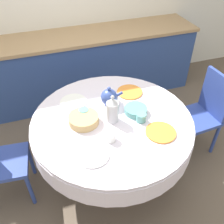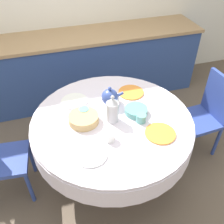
{
  "view_description": "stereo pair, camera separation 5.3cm",
  "coord_description": "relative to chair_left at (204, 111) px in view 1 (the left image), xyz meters",
  "views": [
    {
      "loc": [
        -0.52,
        -1.54,
        2.19
      ],
      "look_at": [
        0.0,
        0.0,
        0.83
      ],
      "focal_mm": 40.0,
      "sensor_mm": 36.0,
      "label": 1
    },
    {
      "loc": [
        -0.47,
        -1.55,
        2.19
      ],
      "look_at": [
        0.0,
        0.0,
        0.83
      ],
      "focal_mm": 40.0,
      "sensor_mm": 36.0,
      "label": 2
    }
  ],
  "objects": [
    {
      "name": "ground_plane",
      "position": [
        -1.05,
        -0.07,
        -0.51
      ],
      "size": [
        12.0,
        12.0,
        0.0
      ],
      "primitive_type": "plane",
      "color": "brown"
    },
    {
      "name": "kitchen_counter",
      "position": [
        -1.05,
        1.39,
        -0.05
      ],
      "size": [
        3.24,
        0.64,
        0.92
      ],
      "color": "#2D4784",
      "rests_on": "ground_plane"
    },
    {
      "name": "dining_table",
      "position": [
        -1.05,
        -0.07,
        0.12
      ],
      "size": [
        1.42,
        1.42,
        0.75
      ],
      "color": "brown",
      "rests_on": "ground_plane"
    },
    {
      "name": "chair_left",
      "position": [
        0.0,
        0.0,
        0.0
      ],
      "size": [
        0.43,
        0.43,
        0.92
      ],
      "rotation": [
        0.0,
        0.0,
        -4.64
      ],
      "color": "#2D428E",
      "rests_on": "ground_plane"
    },
    {
      "name": "plate_near_left",
      "position": [
        -1.32,
        -0.41,
        0.25
      ],
      "size": [
        0.25,
        0.25,
        0.01
      ],
      "primitive_type": "cylinder",
      "color": "white",
      "rests_on": "dining_table"
    },
    {
      "name": "cup_near_left",
      "position": [
        -1.14,
        -0.3,
        0.28
      ],
      "size": [
        0.09,
        0.09,
        0.08
      ],
      "primitive_type": "cylinder",
      "color": "white",
      "rests_on": "dining_table"
    },
    {
      "name": "plate_near_right",
      "position": [
        -0.73,
        -0.36,
        0.25
      ],
      "size": [
        0.25,
        0.25,
        0.01
      ],
      "primitive_type": "cylinder",
      "color": "orange",
      "rests_on": "dining_table"
    },
    {
      "name": "cup_near_right",
      "position": [
        -0.82,
        -0.17,
        0.28
      ],
      "size": [
        0.09,
        0.09,
        0.08
      ],
      "primitive_type": "cylinder",
      "color": "#5BA39E",
      "rests_on": "dining_table"
    },
    {
      "name": "plate_far_left",
      "position": [
        -1.32,
        0.27,
        0.25
      ],
      "size": [
        0.25,
        0.25,
        0.01
      ],
      "primitive_type": "cylinder",
      "color": "white",
      "rests_on": "dining_table"
    },
    {
      "name": "cup_far_left",
      "position": [
        -1.27,
        0.04,
        0.28
      ],
      "size": [
        0.09,
        0.09,
        0.08
      ],
      "primitive_type": "cylinder",
      "color": "#5BA39E",
      "rests_on": "dining_table"
    },
    {
      "name": "plate_far_right",
      "position": [
        -0.76,
        0.25,
        0.25
      ],
      "size": [
        0.25,
        0.25,
        0.01
      ],
      "primitive_type": "cylinder",
      "color": "orange",
      "rests_on": "dining_table"
    },
    {
      "name": "cup_far_right",
      "position": [
        -0.95,
        0.16,
        0.28
      ],
      "size": [
        0.09,
        0.09,
        0.08
      ],
      "primitive_type": "cylinder",
      "color": "white",
      "rests_on": "dining_table"
    },
    {
      "name": "coffee_carafe",
      "position": [
        -1.05,
        -0.08,
        0.35
      ],
      "size": [
        0.11,
        0.11,
        0.26
      ],
      "color": "#B2B2B7",
      "rests_on": "dining_table"
    },
    {
      "name": "teapot",
      "position": [
        -1.01,
        0.13,
        0.33
      ],
      "size": [
        0.21,
        0.15,
        0.2
      ],
      "color": "#33478E",
      "rests_on": "dining_table"
    },
    {
      "name": "bread_basket",
      "position": [
        -1.29,
        -0.04,
        0.28
      ],
      "size": [
        0.26,
        0.26,
        0.07
      ],
      "primitive_type": "cylinder",
      "color": "tan",
      "rests_on": "dining_table"
    },
    {
      "name": "fruit_bowl",
      "position": [
        -0.82,
        -0.05,
        0.27
      ],
      "size": [
        0.2,
        0.2,
        0.05
      ],
      "primitive_type": "cylinder",
      "color": "#569993",
      "rests_on": "dining_table"
    }
  ]
}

